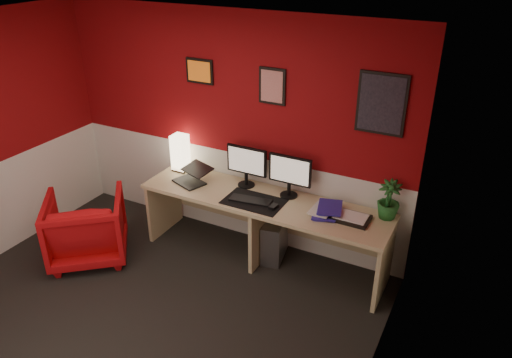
# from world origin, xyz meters

# --- Properties ---
(ground) EXTENTS (4.00, 3.50, 0.01)m
(ground) POSITION_xyz_m (0.00, 0.00, 0.00)
(ground) COLOR black
(ground) RESTS_ON ground
(ceiling) EXTENTS (4.00, 3.50, 0.01)m
(ceiling) POSITION_xyz_m (0.00, 0.00, 2.50)
(ceiling) COLOR white
(ceiling) RESTS_ON ground
(wall_back) EXTENTS (4.00, 0.01, 2.50)m
(wall_back) POSITION_xyz_m (0.00, 1.75, 1.25)
(wall_back) COLOR maroon
(wall_back) RESTS_ON ground
(wall_right) EXTENTS (0.01, 3.50, 2.50)m
(wall_right) POSITION_xyz_m (2.00, 0.00, 1.25)
(wall_right) COLOR maroon
(wall_right) RESTS_ON ground
(wainscot_back) EXTENTS (4.00, 0.01, 1.00)m
(wainscot_back) POSITION_xyz_m (0.00, 1.75, 0.50)
(wainscot_back) COLOR silver
(wainscot_back) RESTS_ON ground
(desk) EXTENTS (2.60, 0.65, 0.73)m
(desk) POSITION_xyz_m (0.58, 1.41, 0.36)
(desk) COLOR tan
(desk) RESTS_ON ground
(shoji_lamp) EXTENTS (0.16, 0.16, 0.40)m
(shoji_lamp) POSITION_xyz_m (-0.55, 1.59, 0.93)
(shoji_lamp) COLOR #FFE5B2
(shoji_lamp) RESTS_ON desk
(laptop) EXTENTS (0.39, 0.33, 0.22)m
(laptop) POSITION_xyz_m (-0.29, 1.36, 0.84)
(laptop) COLOR black
(laptop) RESTS_ON desk
(monitor_left) EXTENTS (0.45, 0.06, 0.58)m
(monitor_left) POSITION_xyz_m (0.28, 1.59, 1.02)
(monitor_left) COLOR black
(monitor_left) RESTS_ON desk
(monitor_right) EXTENTS (0.45, 0.06, 0.58)m
(monitor_right) POSITION_xyz_m (0.78, 1.59, 1.02)
(monitor_right) COLOR black
(monitor_right) RESTS_ON desk
(desk_mat) EXTENTS (0.60, 0.38, 0.01)m
(desk_mat) POSITION_xyz_m (0.52, 1.31, 0.73)
(desk_mat) COLOR black
(desk_mat) RESTS_ON desk
(keyboard) EXTENTS (0.43, 0.20, 0.02)m
(keyboard) POSITION_xyz_m (0.49, 1.30, 0.74)
(keyboard) COLOR black
(keyboard) RESTS_ON desk_mat
(mouse) EXTENTS (0.07, 0.11, 0.03)m
(mouse) POSITION_xyz_m (0.75, 1.28, 0.75)
(mouse) COLOR black
(mouse) RESTS_ON desk_mat
(book_bottom) EXTENTS (0.29, 0.35, 0.03)m
(book_bottom) POSITION_xyz_m (1.13, 1.38, 0.74)
(book_bottom) COLOR #2B1F90
(book_bottom) RESTS_ON desk
(book_middle) EXTENTS (0.21, 0.28, 0.02)m
(book_middle) POSITION_xyz_m (1.10, 1.41, 0.77)
(book_middle) COLOR silver
(book_middle) RESTS_ON book_bottom
(book_top) EXTENTS (0.30, 0.35, 0.03)m
(book_top) POSITION_xyz_m (1.16, 1.41, 0.79)
(book_top) COLOR #2B1F90
(book_top) RESTS_ON book_middle
(zen_tray) EXTENTS (0.35, 0.25, 0.03)m
(zen_tray) POSITION_xyz_m (1.48, 1.43, 0.74)
(zen_tray) COLOR black
(zen_tray) RESTS_ON desk
(potted_plant) EXTENTS (0.23, 0.23, 0.38)m
(potted_plant) POSITION_xyz_m (1.77, 1.62, 0.92)
(potted_plant) COLOR #19591E
(potted_plant) RESTS_ON desk
(pc_tower) EXTENTS (0.28, 0.48, 0.45)m
(pc_tower) POSITION_xyz_m (0.67, 1.51, 0.23)
(pc_tower) COLOR #99999E
(pc_tower) RESTS_ON ground
(armchair) EXTENTS (1.09, 1.09, 0.72)m
(armchair) POSITION_xyz_m (-1.10, 0.60, 0.36)
(armchair) COLOR #AF0B0E
(armchair) RESTS_ON ground
(art_left) EXTENTS (0.32, 0.02, 0.26)m
(art_left) POSITION_xyz_m (-0.33, 1.74, 1.85)
(art_left) COLOR orange
(art_left) RESTS_ON wall_back
(art_center) EXTENTS (0.28, 0.02, 0.36)m
(art_center) POSITION_xyz_m (0.50, 1.74, 1.80)
(art_center) COLOR red
(art_center) RESTS_ON wall_back
(art_right) EXTENTS (0.44, 0.02, 0.56)m
(art_right) POSITION_xyz_m (1.57, 1.74, 1.78)
(art_right) COLOR black
(art_right) RESTS_ON wall_back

